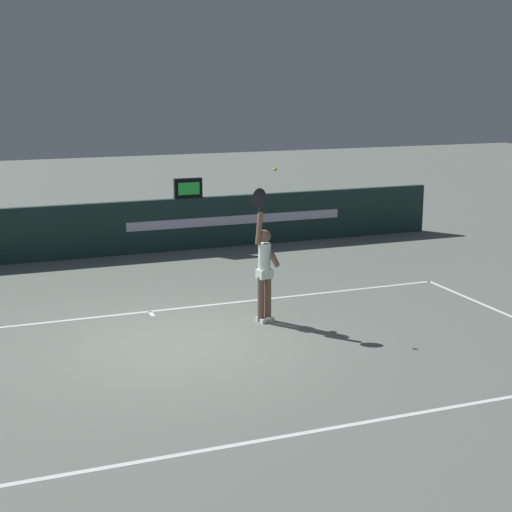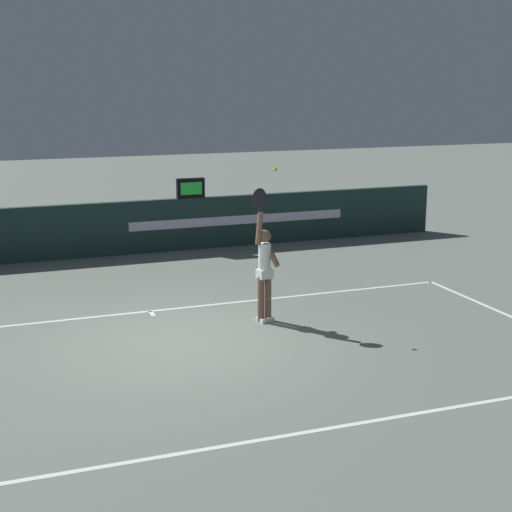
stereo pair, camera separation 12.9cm
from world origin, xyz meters
name	(u,v)px [view 1 (the left image)]	position (x,y,z in m)	size (l,w,h in m)	color
ground_plane	(176,343)	(0.00, 0.00, 0.00)	(60.00, 60.00, 0.00)	slate
court_lines	(192,362)	(0.00, -0.93, 0.00)	(12.04, 5.64, 0.00)	white
back_wall	(102,230)	(0.01, 6.65, 0.64)	(17.65, 0.17, 1.28)	#1D3430
speed_display	(188,188)	(2.15, 6.64, 1.52)	(0.69, 0.15, 0.48)	black
tennis_player	(264,267)	(1.75, 0.56, 0.97)	(0.46, 0.43, 2.37)	brown
tennis_ball	(275,169)	(1.93, 0.51, 2.66)	(0.06, 0.06, 0.06)	#C9E12E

